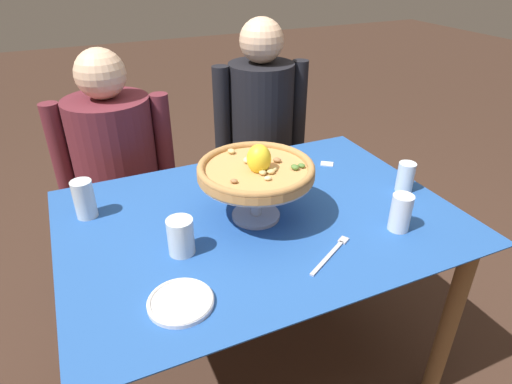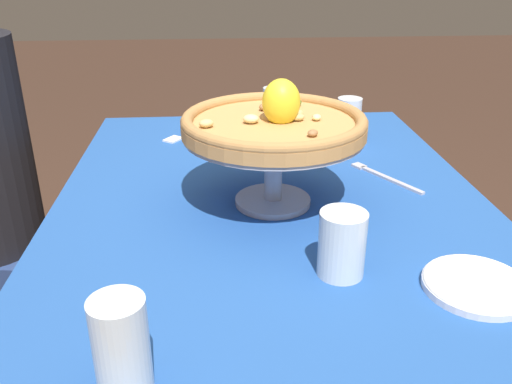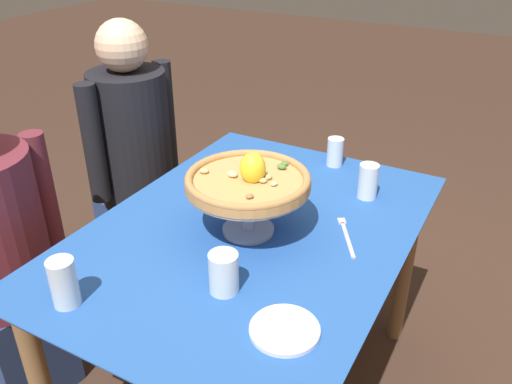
% 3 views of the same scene
% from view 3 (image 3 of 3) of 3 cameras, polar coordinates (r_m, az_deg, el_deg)
% --- Properties ---
extents(dining_table, '(1.28, 0.92, 0.73)m').
position_cam_3_polar(dining_table, '(1.69, -0.57, -6.91)').
color(dining_table, olive).
rests_on(dining_table, ground).
extents(pizza_stand, '(0.36, 0.36, 0.16)m').
position_cam_3_polar(pizza_stand, '(1.57, -0.87, -0.74)').
color(pizza_stand, '#B7B7C1').
rests_on(pizza_stand, dining_table).
extents(pizza, '(0.37, 0.37, 0.11)m').
position_cam_3_polar(pizza, '(1.54, -0.84, 1.36)').
color(pizza, tan).
rests_on(pizza, pizza_stand).
extents(water_glass_side_right, '(0.06, 0.06, 0.11)m').
position_cam_3_polar(water_glass_side_right, '(2.04, 8.50, 4.11)').
color(water_glass_side_right, silver).
rests_on(water_glass_side_right, dining_table).
extents(water_glass_side_left, '(0.08, 0.08, 0.11)m').
position_cam_3_polar(water_glass_side_left, '(1.37, -3.50, -8.93)').
color(water_glass_side_left, silver).
rests_on(water_glass_side_left, dining_table).
extents(water_glass_front_right, '(0.07, 0.07, 0.12)m').
position_cam_3_polar(water_glass_front_right, '(1.82, 11.96, 0.94)').
color(water_glass_front_right, white).
rests_on(water_glass_front_right, dining_table).
extents(water_glass_back_left, '(0.07, 0.07, 0.13)m').
position_cam_3_polar(water_glass_back_left, '(1.40, -19.97, -9.37)').
color(water_glass_back_left, silver).
rests_on(water_glass_back_left, dining_table).
extents(side_plate, '(0.17, 0.17, 0.02)m').
position_cam_3_polar(side_plate, '(1.28, 3.11, -14.53)').
color(side_plate, white).
rests_on(side_plate, dining_table).
extents(dinner_fork, '(0.19, 0.12, 0.01)m').
position_cam_3_polar(dinner_fork, '(1.63, 9.68, -4.57)').
color(dinner_fork, '#B7B7C1').
rests_on(dinner_fork, dining_table).
extents(sugar_packet, '(0.06, 0.06, 0.00)m').
position_cam_3_polar(sugar_packet, '(2.05, -0.73, 3.23)').
color(sugar_packet, white).
rests_on(sugar_packet, dining_table).
extents(diner_right, '(0.47, 0.36, 1.24)m').
position_cam_3_polar(diner_right, '(2.36, -12.72, 2.18)').
color(diner_right, navy).
rests_on(diner_right, ground).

